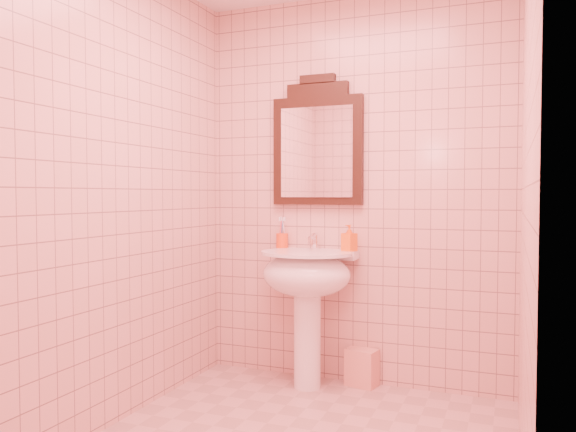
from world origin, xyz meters
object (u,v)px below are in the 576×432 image
at_px(mirror, 317,145).
at_px(toothbrush_cup, 282,240).
at_px(pedestal_sink, 307,284).
at_px(soap_dispenser, 349,238).
at_px(towel, 362,367).

distance_m(mirror, toothbrush_cup, 0.68).
height_order(pedestal_sink, soap_dispenser, soap_dispenser).
bearing_deg(pedestal_sink, towel, 28.40).
distance_m(pedestal_sink, towel, 0.65).
bearing_deg(soap_dispenser, toothbrush_cup, -161.83).
relative_size(pedestal_sink, toothbrush_cup, 4.76).
xyz_separation_m(soap_dispenser, towel, (0.07, 0.04, -0.83)).
bearing_deg(towel, soap_dispenser, -151.83).
height_order(toothbrush_cup, soap_dispenser, toothbrush_cup).
bearing_deg(mirror, towel, -5.94).
relative_size(pedestal_sink, soap_dispenser, 5.16).
xyz_separation_m(pedestal_sink, toothbrush_cup, (-0.24, 0.18, 0.25)).
height_order(mirror, towel, mirror).
bearing_deg(mirror, pedestal_sink, -90.00).
bearing_deg(soap_dispenser, mirror, -173.10).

